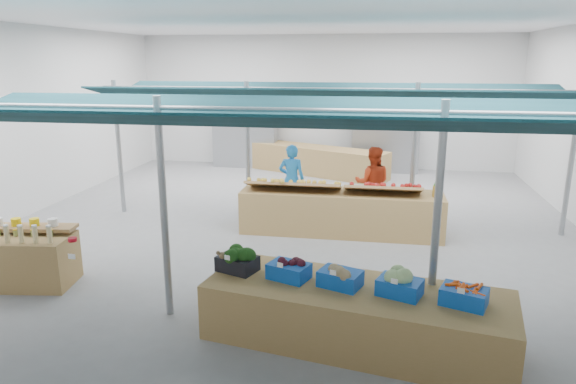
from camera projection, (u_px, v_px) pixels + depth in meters
The scene contains 23 objects.
floor at pixel (289, 227), 10.82m from camera, with size 13.00×13.00×0.00m, color slate.
hall at pixel (300, 96), 11.52m from camera, with size 13.00×13.00×13.00m.
pole_grid at pixel (316, 160), 8.57m from camera, with size 10.00×4.60×3.00m.
awnings at pixel (317, 101), 8.32m from camera, with size 9.50×7.08×0.30m.
back_shelving_left at pixel (245, 136), 16.70m from camera, with size 2.00×0.50×2.00m, color #B23F33.
back_shelving_right at pixel (385, 140), 15.95m from camera, with size 2.00×0.50×2.00m, color #B23F33.
bottle_shelf at pixel (16, 258), 8.03m from camera, with size 1.86×1.29×1.06m.
veg_counter at pixel (355, 315), 6.37m from camera, with size 3.73×1.24×0.72m, color olive.
fruit_counter at pixel (341, 212), 10.39m from camera, with size 4.03×0.96×0.86m, color olive.
far_counter at pixel (314, 160), 15.79m from camera, with size 4.67×0.93×0.84m, color olive.
crate_stack at pixel (481, 319), 6.37m from camera, with size 0.52×0.36×0.62m, color #104BAF.
vendor_left at pixel (292, 180), 11.55m from camera, with size 0.59×0.39×1.61m, color #1C70BA.
vendor_right at pixel (372, 183), 11.25m from camera, with size 0.78×0.61×1.61m, color #AD3015.
crate_broccoli at pixel (237, 259), 6.76m from camera, with size 0.59×0.50×0.35m.
crate_beets at pixel (289, 269), 6.53m from camera, with size 0.59×0.50×0.29m.
crate_celeriac at pixel (340, 275), 6.31m from camera, with size 0.59×0.50×0.31m.
crate_cabbage at pixel (400, 283), 6.06m from camera, with size 0.59×0.50×0.35m.
crate_carrots at pixel (464, 295), 5.84m from camera, with size 0.59×0.50×0.29m.
sparrow at pixel (221, 255), 6.68m from camera, with size 0.12×0.09×0.11m.
pole_ribbon at pixel (72, 241), 6.87m from camera, with size 0.12×0.12×0.28m.
apple_heap_yellow at pixel (294, 183), 10.31m from camera, with size 1.91×0.72×0.27m.
apple_heap_red at pixel (383, 186), 10.02m from camera, with size 1.51×0.71×0.27m.
pineapple at pixel (436, 188), 9.85m from camera, with size 0.14×0.14×0.39m.
Camera 1 is at (1.75, -10.13, 3.45)m, focal length 32.00 mm.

